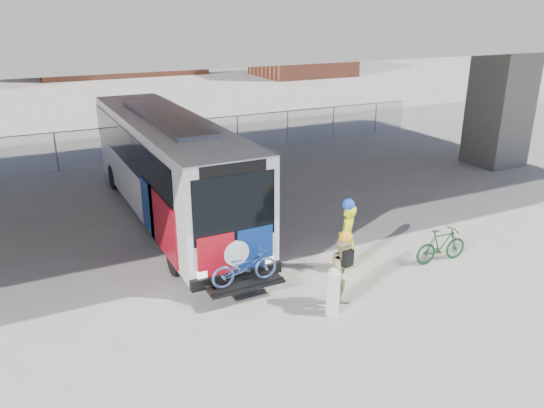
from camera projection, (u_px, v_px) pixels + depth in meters
ground at (272, 249)px, 16.52m from camera, size 160.00×160.00×0.00m
bus at (167, 160)px, 18.44m from camera, size 2.67×12.90×3.69m
overpass at (218, 25)px, 17.62m from camera, size 40.00×16.00×7.95m
chainlink_fence at (163, 131)px, 26.09m from camera, size 30.00×0.06×30.00m
brick_buildings at (76, 26)px, 55.61m from camera, size 54.00×22.00×12.00m
bollard at (333, 290)px, 12.77m from camera, size 0.33×0.33×1.26m
cyclist_hivis at (347, 236)px, 14.89m from camera, size 0.85×0.83×2.15m
cyclist_tan at (344, 272)px, 13.00m from camera, size 1.10×0.97×2.07m
bike_parked at (441, 245)px, 15.53m from camera, size 1.77×0.61×1.05m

